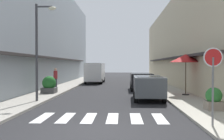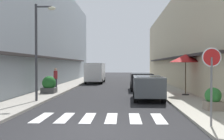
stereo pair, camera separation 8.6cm
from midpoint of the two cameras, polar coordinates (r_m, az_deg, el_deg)
ground_plane at (r=26.88m, az=0.42°, el=-3.53°), size 99.63×99.63×0.00m
sidewalk_left at (r=27.43m, az=-9.40°, el=-3.33°), size 2.27×63.40×0.12m
sidewalk_right at (r=27.12m, az=10.34°, el=-3.38°), size 2.27×63.40×0.12m
building_row_left at (r=29.71m, az=-15.87°, el=7.63°), size 5.50×42.76×11.14m
building_row_right at (r=29.09m, az=17.16°, el=5.41°), size 5.50×42.76×8.77m
crosswalk at (r=11.15m, az=-2.37°, el=-10.08°), size 5.20×2.20×0.01m
parked_car_near at (r=16.84m, az=7.74°, el=-3.15°), size 1.89×4.26×1.47m
parked_car_mid at (r=23.15m, az=6.26°, el=-2.00°), size 1.83×4.26×1.47m
delivery_van at (r=32.06m, az=-3.45°, el=-0.27°), size 2.04×5.42×2.37m
round_street_sign at (r=9.58m, az=20.49°, el=0.79°), size 0.65×0.07×2.62m
street_lamp at (r=15.90m, az=-14.91°, el=5.73°), size 1.19×0.28×5.48m
cafe_umbrella at (r=19.06m, az=15.37°, el=2.36°), size 2.15×2.15×2.77m
planter_corner at (r=13.16m, az=20.71°, el=-5.74°), size 0.74×0.74×1.02m
planter_midblock at (r=20.19m, az=-13.01°, el=-3.09°), size 1.00×1.00×1.23m
pedestrian_walking_near at (r=23.78m, az=-11.71°, el=-1.60°), size 0.34×0.34×1.77m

